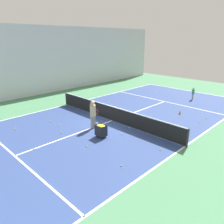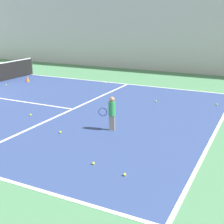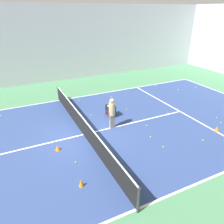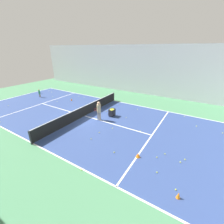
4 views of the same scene
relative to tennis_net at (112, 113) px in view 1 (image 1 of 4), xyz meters
name	(u,v)px [view 1 (image 1 of 4)]	position (x,y,z in m)	size (l,w,h in m)	color
ground_plane	(112,121)	(0.00, 0.00, -0.54)	(38.13, 38.13, 0.00)	#477F56
court_playing_area	(112,121)	(0.00, 0.00, -0.54)	(10.78, 24.34, 0.00)	navy
line_baseline_near	(192,91)	(0.00, -12.17, -0.54)	(10.78, 0.10, 0.00)	white
line_sideline_left	(185,147)	(-5.39, 0.00, -0.54)	(0.10, 24.34, 0.00)	white
line_sideline_right	(67,105)	(5.39, 0.00, -0.54)	(0.10, 24.34, 0.00)	white
line_service_near	(164,101)	(0.00, -6.69, -0.54)	(10.78, 0.10, 0.00)	white
line_service_far	(15,156)	(0.00, 6.69, -0.54)	(10.78, 0.10, 0.00)	white
line_centre_service	(112,121)	(0.00, 0.00, -0.54)	(0.10, 13.39, 0.00)	white
hall_enclosure_right	(35,61)	(10.36, 0.00, 2.74)	(0.15, 34.43, 6.57)	silver
tennis_net	(112,113)	(0.00, 0.00, 0.00)	(11.08, 0.10, 1.05)	#2D2D33
player_near_baseline	(193,93)	(-1.44, -9.14, 0.09)	(0.31, 0.54, 1.11)	gray
coach_at_net	(93,113)	(-0.03, 1.72, 0.47)	(0.36, 0.68, 1.78)	gray
ball_cart	(101,128)	(-1.37, 2.28, -0.02)	(0.61, 0.46, 0.74)	black
training_cone_0	(93,104)	(3.55, -1.32, -0.37)	(0.19, 0.19, 0.34)	orange
training_cone_1	(119,111)	(0.81, -1.56, -0.41)	(0.26, 0.26, 0.26)	orange
training_cone_3	(180,112)	(-2.66, -4.53, -0.39)	(0.18, 0.18, 0.30)	orange
tennis_ball_0	(87,146)	(-1.74, 3.63, -0.51)	(0.07, 0.07, 0.07)	yellow
tennis_ball_2	(206,118)	(-4.47, -4.97, -0.51)	(0.07, 0.07, 0.07)	yellow
tennis_ball_5	(199,122)	(-4.39, -3.98, -0.51)	(0.07, 0.07, 0.07)	yellow
tennis_ball_9	(222,103)	(-3.85, -9.84, -0.51)	(0.07, 0.07, 0.07)	yellow
tennis_ball_10	(196,104)	(-2.41, -7.82, -0.51)	(0.07, 0.07, 0.07)	yellow
tennis_ball_11	(13,117)	(5.47, 4.55, -0.51)	(0.07, 0.07, 0.07)	yellow
tennis_ball_12	(151,83)	(5.63, -12.53, -0.51)	(0.07, 0.07, 0.07)	yellow
tennis_ball_14	(143,86)	(5.41, -10.63, -0.51)	(0.07, 0.07, 0.07)	yellow
tennis_ball_15	(160,150)	(-4.69, 1.25, -0.51)	(0.07, 0.07, 0.07)	yellow
tennis_ball_16	(59,125)	(1.83, 3.08, -0.51)	(0.07, 0.07, 0.07)	yellow
tennis_ball_17	(174,107)	(-1.42, -5.78, -0.51)	(0.07, 0.07, 0.07)	yellow
tennis_ball_18	(50,121)	(2.85, 3.11, -0.51)	(0.07, 0.07, 0.07)	yellow
tennis_ball_20	(103,110)	(2.13, -1.09, -0.51)	(0.07, 0.07, 0.07)	yellow
tennis_ball_21	(34,149)	(-0.05, 5.74, -0.51)	(0.07, 0.07, 0.07)	yellow
tennis_ball_22	(121,166)	(-4.27, 3.71, -0.51)	(0.07, 0.07, 0.07)	yellow
tennis_ball_23	(126,114)	(0.08, -1.59, -0.51)	(0.07, 0.07, 0.07)	yellow
tennis_ball_26	(115,94)	(5.02, -5.54, -0.51)	(0.07, 0.07, 0.07)	yellow
tennis_ball_27	(164,87)	(3.14, -11.70, -0.51)	(0.07, 0.07, 0.07)	yellow
tennis_ball_28	(157,92)	(2.53, -9.28, -0.51)	(0.07, 0.07, 0.07)	yellow
tennis_ball_29	(15,129)	(3.27, 5.30, -0.51)	(0.07, 0.07, 0.07)	yellow
tennis_ball_32	(129,128)	(-1.71, 0.17, -0.51)	(0.07, 0.07, 0.07)	yellow
tennis_ball_33	(62,132)	(0.70, 3.60, -0.51)	(0.07, 0.07, 0.07)	yellow
tennis_ball_34	(122,134)	(-1.99, 1.19, -0.51)	(0.07, 0.07, 0.07)	yellow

